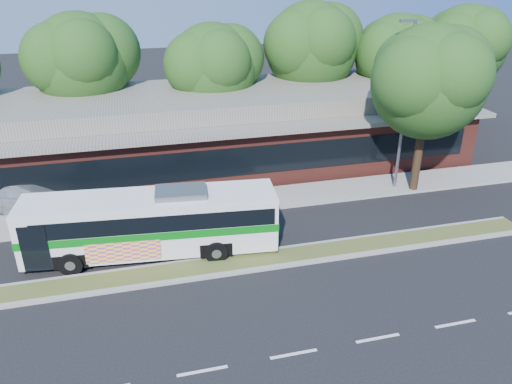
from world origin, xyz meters
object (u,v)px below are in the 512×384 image
(transit_bus, at_px, (152,220))
(sidewalk_tree, at_px, (435,78))
(lamp_post, at_px, (405,103))
(sedan, at_px, (32,197))

(transit_bus, distance_m, sidewalk_tree, 15.82)
(lamp_post, relative_size, sedan, 1.69)
(sedan, bearing_deg, lamp_post, -72.18)
(lamp_post, bearing_deg, transit_bus, -165.03)
(transit_bus, bearing_deg, lamp_post, 20.62)
(sedan, height_order, sidewalk_tree, sidewalk_tree)
(lamp_post, height_order, transit_bus, lamp_post)
(lamp_post, bearing_deg, sedan, 173.73)
(lamp_post, distance_m, sedan, 19.73)
(lamp_post, relative_size, transit_bus, 0.84)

